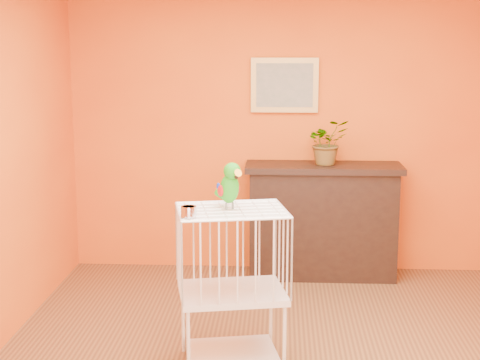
{
  "coord_description": "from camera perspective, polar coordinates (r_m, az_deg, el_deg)",
  "views": [
    {
      "loc": [
        -0.03,
        -4.58,
        2.15
      ],
      "look_at": [
        -0.3,
        0.13,
        1.26
      ],
      "focal_mm": 55.0,
      "sensor_mm": 36.0,
      "label": 1
    }
  ],
  "objects": [
    {
      "name": "potted_plant",
      "position": [
        6.7,
        6.74,
        2.59
      ],
      "size": [
        0.49,
        0.52,
        0.32
      ],
      "primitive_type": "imported",
      "rotation": [
        0.0,
        0.0,
        0.38
      ],
      "color": "#26722D",
      "rests_on": "console_cabinet"
    },
    {
      "name": "birdcage",
      "position": [
        4.93,
        -0.64,
        -8.13
      ],
      "size": [
        0.78,
        0.66,
        1.07
      ],
      "rotation": [
        0.0,
        0.0,
        0.2
      ],
      "color": "silver",
      "rests_on": "ground"
    },
    {
      "name": "framed_picture",
      "position": [
        6.81,
        3.48,
        7.35
      ],
      "size": [
        0.62,
        0.04,
        0.5
      ],
      "color": "#AE833E",
      "rests_on": "room_shell"
    },
    {
      "name": "console_cabinet",
      "position": [
        6.8,
        6.4,
        -3.15
      ],
      "size": [
        1.41,
        0.51,
        1.05
      ],
      "color": "black",
      "rests_on": "ground"
    },
    {
      "name": "parrot",
      "position": [
        4.77,
        -0.81,
        -0.39
      ],
      "size": [
        0.21,
        0.26,
        0.32
      ],
      "rotation": [
        0.0,
        0.0,
        0.59
      ],
      "color": "#59544C",
      "rests_on": "birdcage"
    },
    {
      "name": "room_shell",
      "position": [
        4.62,
        3.57,
        3.66
      ],
      "size": [
        4.5,
        4.5,
        4.5
      ],
      "color": "orange",
      "rests_on": "ground"
    },
    {
      "name": "feed_cup",
      "position": [
        4.57,
        -4.01,
        -2.46
      ],
      "size": [
        0.1,
        0.1,
        0.07
      ],
      "primitive_type": "cylinder",
      "color": "silver",
      "rests_on": "birdcage"
    }
  ]
}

